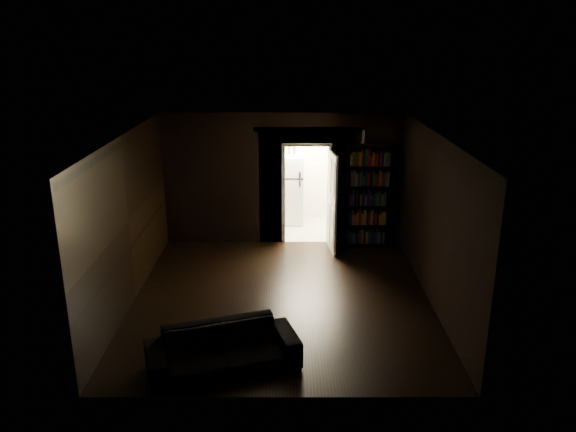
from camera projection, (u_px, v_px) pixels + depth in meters
name	position (u px, v px, depth m)	size (l,w,h in m)	color
ground	(282.00, 298.00, 9.60)	(5.50, 5.50, 0.00)	black
room_walls	(281.00, 187.00, 10.10)	(5.02, 5.61, 2.84)	black
kitchen_alcove	(305.00, 175.00, 12.91)	(2.20, 1.80, 2.60)	#B7B1A0
sofa	(223.00, 343.00, 7.48)	(2.01, 0.87, 0.77)	black
bookshelf	(367.00, 196.00, 11.69)	(0.90, 0.32, 2.20)	black
refrigerator	(288.00, 189.00, 13.25)	(0.74, 0.68, 1.65)	white
door	(332.00, 202.00, 11.48)	(0.85, 0.05, 2.05)	white
figurine	(363.00, 137.00, 11.31)	(0.09, 0.09, 0.27)	silver
bottles	(284.00, 149.00, 12.98)	(0.64, 0.08, 0.26)	black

